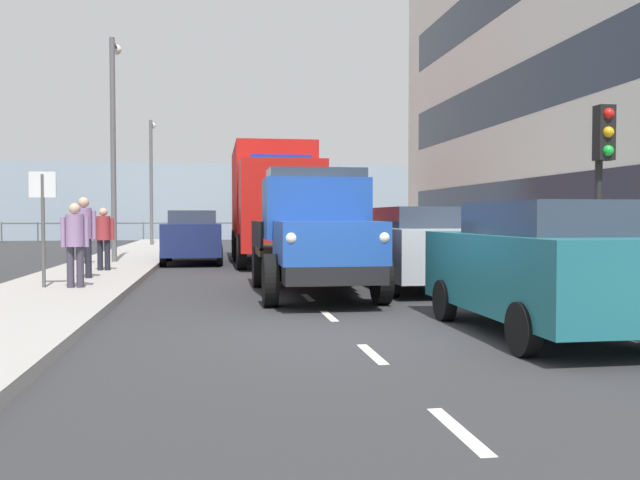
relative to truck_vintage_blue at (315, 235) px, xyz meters
name	(u,v)px	position (x,y,z in m)	size (l,w,h in m)	color
ground_plane	(271,265)	(0.16, -8.47, -1.18)	(80.00, 80.00, 0.00)	#2D2D30
sidewalk_left	(417,261)	(-4.59, -8.47, -1.10)	(2.70, 41.72, 0.15)	#9E9993
sidewalk_right	(115,264)	(4.91, -8.47, -1.10)	(2.70, 41.72, 0.15)	#9E9993
road_centreline_markings	(272,266)	(0.16, -8.01, -1.17)	(0.12, 37.45, 0.01)	silver
building_terrace	(634,51)	(-9.59, -4.58, 4.92)	(7.34, 19.14, 12.21)	silver
sea_horizon	(242,202)	(0.16, -32.33, 1.32)	(80.00, 0.80, 5.00)	#8C9EAD
seawall_railing	(244,226)	(0.16, -28.73, -0.26)	(28.08, 0.08, 1.20)	#4C5156
truck_vintage_blue	(315,235)	(0.00, 0.00, 0.00)	(2.17, 5.64, 2.43)	black
lorry_cargo_red	(273,200)	(0.00, -9.55, 0.90)	(2.58, 8.20, 3.87)	red
car_teal_kerbside_near	(541,266)	(-2.29, 4.52, -0.28)	(1.86, 4.15, 1.72)	#1E6670
car_silver_kerbside_1	(417,247)	(-2.29, -0.94, -0.28)	(1.93, 4.27, 1.72)	#B7BABF
car_navy_oppositeside_0	(193,236)	(2.61, -9.65, -0.28)	(1.89, 4.13, 1.72)	navy
car_grey_oppositeside_1	(197,232)	(2.61, -14.91, -0.28)	(1.83, 4.54, 1.72)	slate
pedestrian_strolling	(75,238)	(4.57, -0.96, -0.07)	(0.53, 0.34, 1.64)	#383342
pedestrian_couple_b	(84,230)	(4.79, -3.01, 0.04)	(0.53, 0.34, 1.81)	black
pedestrian_in_dark_coat	(104,234)	(4.72, -5.21, -0.09)	(0.53, 0.34, 1.60)	black
pedestrian_by_lamp	(83,231)	(5.72, -7.91, -0.07)	(0.53, 0.34, 1.63)	black
traffic_light_near	(602,159)	(-4.43, 2.37, 1.29)	(0.28, 0.41, 3.20)	black
lamp_post_promenade	(114,130)	(4.94, -8.75, 2.99)	(0.32, 1.14, 6.80)	#59595B
lamp_post_far	(151,170)	(4.97, -21.23, 2.61)	(0.32, 1.14, 6.06)	#59595B
street_sign	(43,209)	(5.19, -1.09, 0.50)	(0.50, 0.07, 2.25)	#4C4C4C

